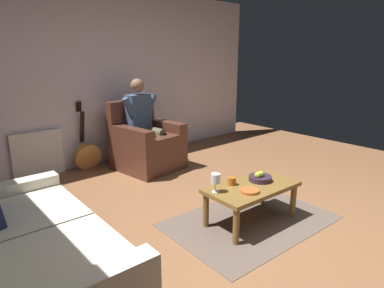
# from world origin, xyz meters

# --- Properties ---
(ground_plane) EXTENTS (7.40, 7.40, 0.00)m
(ground_plane) POSITION_xyz_m (0.00, 0.00, 0.00)
(ground_plane) COLOR brown
(wall_back) EXTENTS (5.68, 0.06, 2.55)m
(wall_back) POSITION_xyz_m (0.00, -3.11, 1.27)
(wall_back) COLOR silver
(wall_back) RESTS_ON ground
(rug) EXTENTS (1.68, 1.17, 0.01)m
(rug) POSITION_xyz_m (-0.01, -0.35, 0.00)
(rug) COLOR brown
(rug) RESTS_ON ground
(armchair) EXTENTS (0.89, 0.93, 0.98)m
(armchair) POSITION_xyz_m (-0.14, -2.39, 0.34)
(armchair) COLOR #4F2B1F
(armchair) RESTS_ON ground
(person_seated) EXTENTS (0.62, 0.58, 1.29)m
(person_seated) POSITION_xyz_m (-0.13, -2.42, 0.69)
(person_seated) COLOR #374C6B
(person_seated) RESTS_ON ground
(couch) EXTENTS (0.91, 1.70, 0.90)m
(couch) POSITION_xyz_m (2.01, -0.55, 0.32)
(couch) COLOR beige
(couch) RESTS_ON ground
(coffee_table) EXTENTS (0.95, 0.54, 0.39)m
(coffee_table) POSITION_xyz_m (-0.01, -0.35, 0.33)
(coffee_table) COLOR brown
(coffee_table) RESTS_ON ground
(guitar) EXTENTS (0.39, 0.28, 0.98)m
(guitar) POSITION_xyz_m (0.54, -2.91, 0.23)
(guitar) COLOR #B3763D
(guitar) RESTS_ON ground
(radiator) EXTENTS (0.66, 0.06, 0.63)m
(radiator) POSITION_xyz_m (1.17, -3.04, 0.32)
(radiator) COLOR white
(radiator) RESTS_ON ground
(wine_glass_near) EXTENTS (0.09, 0.09, 0.18)m
(wine_glass_near) POSITION_xyz_m (0.37, -0.46, 0.52)
(wine_glass_near) COLOR silver
(wine_glass_near) RESTS_ON coffee_table
(fruit_bowl) EXTENTS (0.23, 0.23, 0.11)m
(fruit_bowl) POSITION_xyz_m (-0.17, -0.37, 0.43)
(fruit_bowl) COLOR #2F2031
(fruit_bowl) RESTS_ON coffee_table
(decorative_dish) EXTENTS (0.18, 0.18, 0.02)m
(decorative_dish) POSITION_xyz_m (0.13, -0.26, 0.40)
(decorative_dish) COLOR #B85C2A
(decorative_dish) RESTS_ON coffee_table
(candle_jar) EXTENTS (0.08, 0.08, 0.08)m
(candle_jar) POSITION_xyz_m (0.12, -0.48, 0.43)
(candle_jar) COLOR #A95519
(candle_jar) RESTS_ON coffee_table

